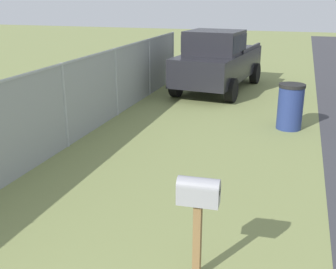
{
  "coord_description": "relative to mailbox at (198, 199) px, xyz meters",
  "views": [
    {
      "loc": [
        -0.62,
        -1.22,
        3.22
      ],
      "look_at": [
        5.0,
        0.56,
        1.24
      ],
      "focal_mm": 44.69,
      "sensor_mm": 36.0,
      "label": 1
    }
  ],
  "objects": [
    {
      "name": "mailbox",
      "position": [
        0.0,
        0.0,
        0.0
      ],
      "size": [
        0.23,
        0.49,
        1.29
      ],
      "rotation": [
        0.0,
        0.0,
        0.06
      ],
      "color": "brown",
      "rests_on": "ground"
    },
    {
      "name": "pickup_truck",
      "position": [
        10.2,
        1.78,
        0.08
      ],
      "size": [
        5.09,
        2.57,
        2.09
      ],
      "rotation": [
        0.0,
        0.0,
        3.03
      ],
      "color": "black",
      "rests_on": "ground"
    },
    {
      "name": "fence_section",
      "position": [
        3.53,
        3.81,
        -0.03
      ],
      "size": [
        16.14,
        0.07,
        1.86
      ],
      "color": "#9EA3A8",
      "rests_on": "ground"
    },
    {
      "name": "trash_bin",
      "position": [
        6.37,
        -0.82,
        -0.45
      ],
      "size": [
        0.65,
        0.65,
        1.14
      ],
      "color": "navy",
      "rests_on": "ground"
    }
  ]
}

